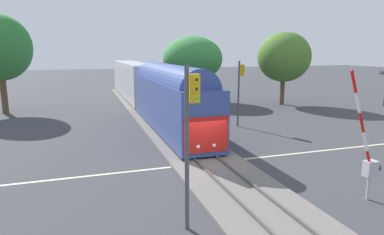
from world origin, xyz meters
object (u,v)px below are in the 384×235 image
(commuter_train, at_px, (147,85))
(elm_centre_background, at_px, (193,59))
(traffic_signal_far_side, at_px, (240,83))
(maple_right_background, at_px, (284,57))
(traffic_signal_median, at_px, (190,123))
(crossing_gate_near, at_px, (369,159))

(commuter_train, relative_size, elm_centre_background, 4.85)
(traffic_signal_far_side, relative_size, maple_right_background, 0.65)
(maple_right_background, bearing_deg, traffic_signal_median, -128.68)
(traffic_signal_median, bearing_deg, commuter_train, 82.93)
(elm_centre_background, bearing_deg, commuter_train, -146.25)
(commuter_train, distance_m, elm_centre_background, 8.64)
(commuter_train, bearing_deg, traffic_signal_median, -97.07)
(traffic_signal_far_side, height_order, traffic_signal_median, traffic_signal_median)
(crossing_gate_near, xyz_separation_m, traffic_signal_median, (-8.15, 0.07, 2.14))
(commuter_train, height_order, maple_right_background, maple_right_background)
(maple_right_background, bearing_deg, commuter_train, 176.16)
(elm_centre_background, bearing_deg, traffic_signal_far_side, -92.42)
(commuter_train, bearing_deg, traffic_signal_far_side, -59.69)
(traffic_signal_far_side, height_order, maple_right_background, maple_right_background)
(commuter_train, distance_m, crossing_gate_near, 26.32)
(commuter_train, relative_size, maple_right_background, 4.63)
(crossing_gate_near, xyz_separation_m, elm_centre_background, (1.85, 30.38, 3.62))
(crossing_gate_near, relative_size, elm_centre_background, 0.69)
(crossing_gate_near, distance_m, elm_centre_background, 30.65)
(elm_centre_background, bearing_deg, crossing_gate_near, -93.49)
(crossing_gate_near, height_order, maple_right_background, maple_right_background)
(commuter_train, bearing_deg, elm_centre_background, 33.75)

